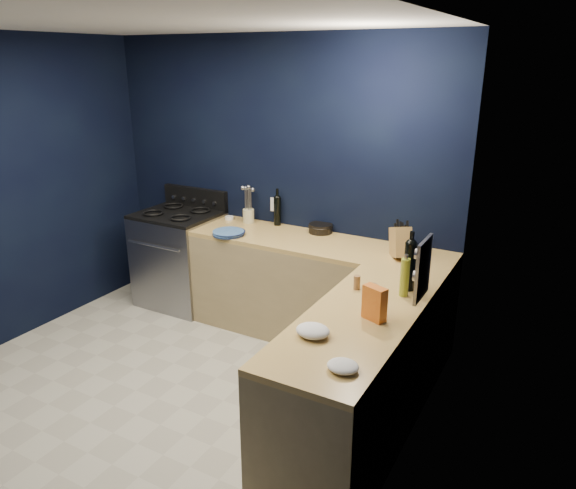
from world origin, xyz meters
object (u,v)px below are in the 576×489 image
Objects in this scene: plate_stack at (228,233)px; knife_block at (400,242)px; gas_range at (180,260)px; utensil_crock at (249,216)px; crouton_bag at (374,303)px.

knife_block is (1.50, 0.21, 0.10)m from plate_stack.
utensil_crock is (0.70, 0.21, 0.51)m from gas_range.
crouton_bag reaches higher than gas_range.
utensil_crock is 2.20m from crouton_bag.
crouton_bag reaches higher than utensil_crock.
crouton_bag is at bearing -37.04° from utensil_crock.
utensil_crock is at bearing 163.86° from crouton_bag.
plate_stack reaches higher than gas_range.
gas_range is 2.32m from knife_block.
utensil_crock reaches higher than plate_stack.
knife_block is 1.15m from crouton_bag.
crouton_bag is (1.75, -1.32, 0.04)m from utensil_crock.
utensil_crock is at bearing 140.81° from knife_block.
utensil_crock reaches higher than gas_range.
knife_block reaches higher than crouton_bag.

